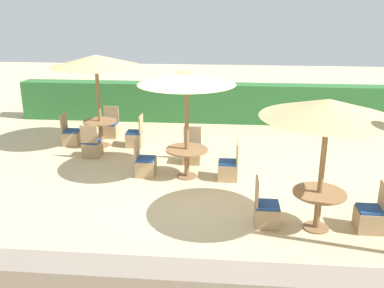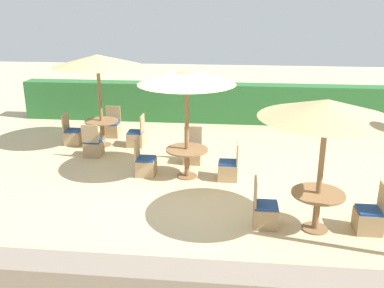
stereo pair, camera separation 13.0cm
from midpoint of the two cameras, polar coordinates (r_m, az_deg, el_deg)
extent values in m
plane|color=#D1BA8C|center=(9.61, -0.72, -6.23)|extent=(40.00, 40.00, 0.00)
cube|color=#2D6B33|center=(14.95, 1.60, 5.53)|extent=(13.00, 0.70, 1.34)
cube|color=gray|center=(6.50, -4.09, -17.60)|extent=(10.00, 0.56, 0.40)
cylinder|color=olive|center=(12.47, -12.62, 5.34)|extent=(0.10, 0.10, 2.55)
cone|color=tan|center=(12.27, -13.02, 10.78)|extent=(2.49, 2.49, 0.32)
cylinder|color=olive|center=(12.81, -12.23, -0.16)|extent=(0.48, 0.48, 0.03)
cylinder|color=olive|center=(12.71, -12.34, 1.31)|extent=(0.12, 0.12, 0.72)
cylinder|color=olive|center=(12.60, -12.45, 2.96)|extent=(0.96, 0.96, 0.04)
cube|color=tan|center=(11.94, -13.41, -0.68)|extent=(0.46, 0.46, 0.40)
cube|color=navy|center=(11.87, -13.49, 0.34)|extent=(0.42, 0.42, 0.05)
cube|color=tan|center=(11.61, -13.91, 1.26)|extent=(0.46, 0.04, 0.48)
cube|color=tan|center=(13.54, -11.09, 1.75)|extent=(0.46, 0.46, 0.40)
cube|color=navy|center=(13.48, -11.15, 2.67)|extent=(0.42, 0.42, 0.05)
cube|color=tan|center=(13.60, -10.97, 3.98)|extent=(0.46, 0.04, 0.48)
cube|color=tan|center=(12.55, -7.97, 0.59)|extent=(0.46, 0.46, 0.40)
cube|color=navy|center=(12.48, -8.02, 1.57)|extent=(0.42, 0.42, 0.05)
cube|color=tan|center=(12.36, -7.12, 2.72)|extent=(0.04, 0.46, 0.48)
cube|color=tan|center=(13.06, -15.96, 0.75)|extent=(0.46, 0.46, 0.40)
cube|color=navy|center=(12.99, -16.05, 1.69)|extent=(0.42, 0.42, 0.05)
cube|color=tan|center=(13.00, -17.02, 2.83)|extent=(0.04, 0.46, 0.48)
cylinder|color=olive|center=(9.93, -1.08, 2.28)|extent=(0.10, 0.10, 2.50)
cone|color=tan|center=(9.67, -1.13, 8.94)|extent=(2.23, 2.23, 0.32)
cylinder|color=olive|center=(10.34, -1.04, -4.30)|extent=(0.48, 0.48, 0.03)
cylinder|color=olive|center=(10.22, -1.05, -2.64)|extent=(0.12, 0.12, 0.67)
cylinder|color=olive|center=(10.10, -1.06, -0.76)|extent=(1.00, 1.00, 0.04)
cube|color=tan|center=(10.16, 4.42, -3.64)|extent=(0.46, 0.46, 0.40)
cube|color=navy|center=(10.08, 4.45, -2.46)|extent=(0.42, 0.42, 0.05)
cube|color=tan|center=(9.99, 5.69, -1.07)|extent=(0.04, 0.46, 0.48)
cube|color=tan|center=(11.15, -0.38, -1.53)|extent=(0.46, 0.46, 0.40)
cube|color=navy|center=(11.08, -0.39, -0.44)|extent=(0.42, 0.42, 0.05)
cube|color=tan|center=(11.20, -0.28, 1.19)|extent=(0.46, 0.04, 0.48)
cube|color=tan|center=(10.42, -6.52, -3.13)|extent=(0.46, 0.46, 0.40)
cube|color=navy|center=(10.34, -6.57, -1.97)|extent=(0.42, 0.42, 0.05)
cube|color=tan|center=(10.30, -7.76, -0.55)|extent=(0.04, 0.46, 0.48)
cylinder|color=olive|center=(7.94, 16.49, -3.21)|extent=(0.10, 0.10, 2.38)
cone|color=tan|center=(7.61, 17.25, 4.58)|extent=(2.34, 2.34, 0.32)
cylinder|color=olive|center=(8.43, 15.76, -10.65)|extent=(0.48, 0.48, 0.03)
cylinder|color=olive|center=(8.27, 15.96, -8.62)|extent=(0.12, 0.12, 0.70)
cylinder|color=olive|center=(8.12, 16.19, -6.30)|extent=(0.96, 0.96, 0.04)
cube|color=tan|center=(8.59, 22.07, -9.39)|extent=(0.46, 0.46, 0.40)
cube|color=navy|center=(8.49, 22.25, -8.04)|extent=(0.42, 0.42, 0.05)
cube|color=tan|center=(8.45, 23.83, -6.41)|extent=(0.04, 0.46, 0.48)
cube|color=tan|center=(8.25, 9.50, -9.38)|extent=(0.46, 0.46, 0.40)
cube|color=navy|center=(8.15, 9.59, -7.98)|extent=(0.42, 0.42, 0.05)
cube|color=tan|center=(8.02, 8.18, -6.25)|extent=(0.04, 0.46, 0.48)
camera|label=1|loc=(0.07, -90.38, -0.13)|focal=40.00mm
camera|label=2|loc=(0.07, 89.62, 0.13)|focal=40.00mm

